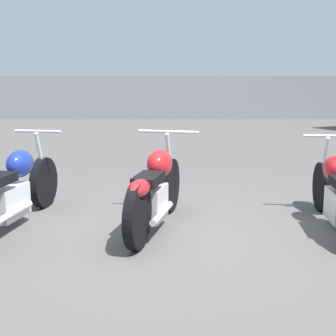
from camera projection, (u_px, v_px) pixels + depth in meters
name	position (u px, v px, depth m)	size (l,w,h in m)	color
ground_plane	(168.00, 235.00, 4.99)	(60.00, 60.00, 0.00)	#514F4C
fence_back	(168.00, 98.00, 18.79)	(40.00, 0.04, 1.72)	gray
motorcycle_slot_1	(11.00, 190.00, 5.18)	(0.68, 2.21, 1.02)	black
motorcycle_slot_2	(155.00, 190.00, 5.12)	(0.80, 1.99, 1.03)	black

